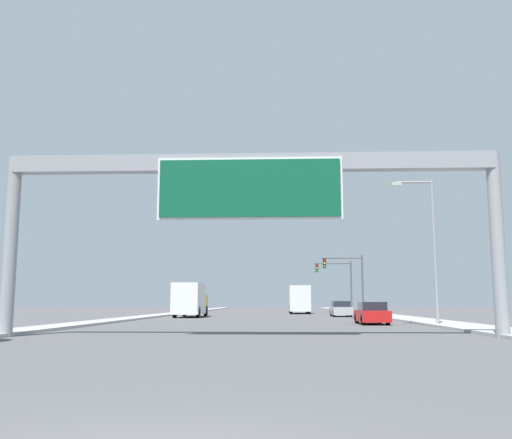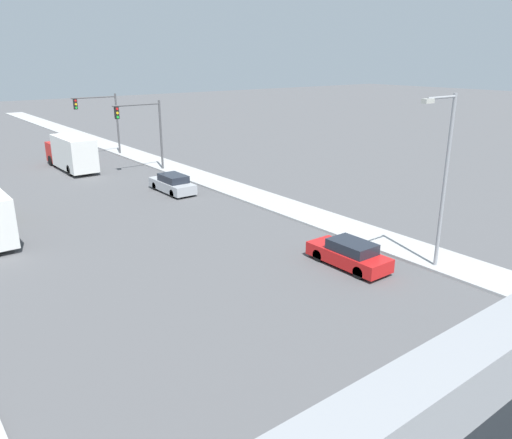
{
  "view_description": "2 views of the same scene",
  "coord_description": "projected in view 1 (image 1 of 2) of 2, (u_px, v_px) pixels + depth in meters",
  "views": [
    {
      "loc": [
        1.22,
        -5.1,
        1.42
      ],
      "look_at": [
        0.0,
        24.02,
        5.62
      ],
      "focal_mm": 40.0,
      "sensor_mm": 36.0,
      "label": 1
    },
    {
      "loc": [
        -11.19,
        15.86,
        10.24
      ],
      "look_at": [
        1.5,
        32.26,
        3.46
      ],
      "focal_mm": 35.0,
      "sensor_mm": 36.0,
      "label": 2
    }
  ],
  "objects": [
    {
      "name": "sidewalk_right",
      "position": [
        370.0,
        314.0,
        63.77
      ],
      "size": [
        3.0,
        120.0,
        0.15
      ],
      "color": "#A6A6A6",
      "rests_on": "ground"
    },
    {
      "name": "median_strip_left",
      "position": [
        175.0,
        313.0,
        64.68
      ],
      "size": [
        2.0,
        120.0,
        0.15
      ],
      "color": "#A6A6A6",
      "rests_on": "ground"
    },
    {
      "name": "sign_gantry",
      "position": [
        250.0,
        190.0,
        23.46
      ],
      "size": [
        20.45,
        0.73,
        7.48
      ],
      "color": "gray",
      "rests_on": "ground"
    },
    {
      "name": "car_far_right",
      "position": [
        372.0,
        314.0,
        35.95
      ],
      "size": [
        1.71,
        4.49,
        1.39
      ],
      "color": "red",
      "rests_on": "ground"
    },
    {
      "name": "car_mid_center",
      "position": [
        341.0,
        309.0,
        54.28
      ],
      "size": [
        1.76,
        4.72,
        1.46
      ],
      "color": "#A5A8AD",
      "rests_on": "ground"
    },
    {
      "name": "truck_box_primary",
      "position": [
        299.0,
        300.0,
        67.47
      ],
      "size": [
        2.35,
        8.44,
        3.23
      ],
      "color": "red",
      "rests_on": "ground"
    },
    {
      "name": "truck_box_secondary",
      "position": [
        190.0,
        300.0,
        52.19
      ],
      "size": [
        2.34,
        7.78,
        3.05
      ],
      "color": "yellow",
      "rests_on": "ground"
    },
    {
      "name": "traffic_light_near_intersection",
      "position": [
        349.0,
        274.0,
        62.51
      ],
      "size": [
        4.57,
        0.32,
        6.48
      ],
      "color": "#4C4C4F",
      "rests_on": "ground"
    },
    {
      "name": "traffic_light_mid_block",
      "position": [
        339.0,
        278.0,
        72.4
      ],
      "size": [
        4.77,
        0.32,
        6.52
      ],
      "color": "#4C4C4F",
      "rests_on": "ground"
    },
    {
      "name": "street_lamp_right",
      "position": [
        429.0,
        239.0,
        33.67
      ],
      "size": [
        2.5,
        0.28,
        8.66
      ],
      "color": "gray",
      "rests_on": "ground"
    }
  ]
}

